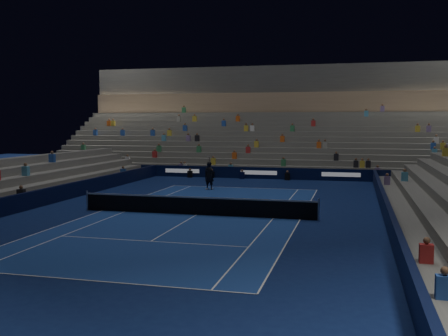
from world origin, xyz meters
TOP-DOWN VIEW (x-y plane):
  - ground at (0.00, 0.00)m, footprint 90.00×90.00m
  - court_surface at (0.00, 0.00)m, footprint 10.97×23.77m
  - sponsor_barrier_far at (0.00, 18.50)m, footprint 44.00×0.25m
  - sponsor_barrier_east at (9.70, 0.00)m, footprint 0.25×37.00m
  - sponsor_barrier_west at (-9.70, 0.00)m, footprint 0.25×37.00m
  - grandstand_main at (0.00, 27.90)m, footprint 44.00×15.20m
  - tennis_net at (0.00, 0.00)m, footprint 12.90×0.10m
  - tennis_player at (-2.19, 10.32)m, footprint 0.84×0.65m
  - broadcast_camera at (-4.21, 17.33)m, footprint 0.53×0.94m

SIDE VIEW (x-z plane):
  - ground at x=0.00m, z-range 0.00..0.00m
  - court_surface at x=0.00m, z-range 0.00..0.01m
  - broadcast_camera at x=-4.21m, z-range 0.01..0.60m
  - sponsor_barrier_far at x=0.00m, z-range 0.00..1.00m
  - sponsor_barrier_east at x=9.70m, z-range 0.00..1.00m
  - sponsor_barrier_west at x=-9.70m, z-range 0.00..1.00m
  - tennis_net at x=0.00m, z-range -0.05..1.05m
  - tennis_player at x=-2.19m, z-range 0.00..2.06m
  - grandstand_main at x=0.00m, z-range -2.22..8.98m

